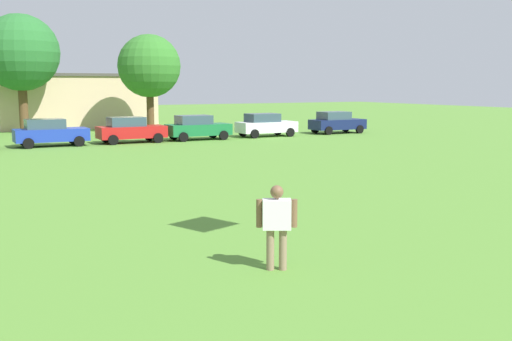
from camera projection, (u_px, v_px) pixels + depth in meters
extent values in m
plane|color=#568C33|center=(50.00, 165.00, 28.08)|extent=(160.00, 160.00, 0.00)
cylinder|color=#8C7259|center=(283.00, 249.00, 12.13)|extent=(0.16, 0.16, 0.85)
cylinder|color=#8C7259|center=(270.00, 249.00, 12.12)|extent=(0.16, 0.16, 0.85)
cube|color=white|center=(277.00, 214.00, 12.02)|extent=(0.65, 0.54, 0.60)
cylinder|color=brown|center=(294.00, 213.00, 12.02)|extent=(0.12, 0.12, 0.57)
cylinder|color=brown|center=(259.00, 213.00, 12.02)|extent=(0.12, 0.12, 0.57)
sphere|color=brown|center=(277.00, 192.00, 11.96)|extent=(0.27, 0.27, 0.27)
cube|color=#1E38AD|center=(51.00, 135.00, 36.61)|extent=(4.30, 1.80, 0.76)
cube|color=#334756|center=(45.00, 124.00, 36.35)|extent=(2.24, 1.58, 0.60)
cylinder|color=black|center=(73.00, 139.00, 38.13)|extent=(0.64, 0.22, 0.64)
cylinder|color=black|center=(79.00, 141.00, 36.56)|extent=(0.64, 0.22, 0.64)
cylinder|color=black|center=(24.00, 141.00, 36.77)|extent=(0.64, 0.22, 0.64)
cylinder|color=black|center=(28.00, 143.00, 35.19)|extent=(0.64, 0.22, 0.64)
cube|color=red|center=(132.00, 132.00, 38.87)|extent=(4.30, 1.80, 0.76)
cube|color=#334756|center=(126.00, 122.00, 38.61)|extent=(2.24, 1.58, 0.60)
cylinder|color=black|center=(149.00, 136.00, 40.39)|extent=(0.64, 0.22, 0.64)
cylinder|color=black|center=(158.00, 138.00, 38.82)|extent=(0.64, 0.22, 0.64)
cylinder|color=black|center=(106.00, 138.00, 39.02)|extent=(0.64, 0.22, 0.64)
cylinder|color=black|center=(113.00, 140.00, 37.45)|extent=(0.64, 0.22, 0.64)
cube|color=#196B38|center=(199.00, 130.00, 40.95)|extent=(4.30, 1.80, 0.76)
cube|color=#334756|center=(194.00, 120.00, 40.70)|extent=(2.24, 1.58, 0.60)
cylinder|color=black|center=(213.00, 133.00, 42.47)|extent=(0.64, 0.22, 0.64)
cylinder|color=black|center=(224.00, 135.00, 40.90)|extent=(0.64, 0.22, 0.64)
cylinder|color=black|center=(174.00, 135.00, 41.11)|extent=(0.64, 0.22, 0.64)
cylinder|color=black|center=(183.00, 137.00, 39.54)|extent=(0.64, 0.22, 0.64)
cube|color=white|center=(267.00, 127.00, 43.53)|extent=(4.30, 1.80, 0.76)
cube|color=#334756|center=(262.00, 118.00, 43.27)|extent=(2.24, 1.58, 0.60)
cylinder|color=black|center=(278.00, 131.00, 45.05)|extent=(0.64, 0.22, 0.64)
cylinder|color=black|center=(290.00, 132.00, 43.48)|extent=(0.64, 0.22, 0.64)
cylinder|color=black|center=(243.00, 132.00, 43.68)|extent=(0.64, 0.22, 0.64)
cylinder|color=black|center=(255.00, 134.00, 42.11)|extent=(0.64, 0.22, 0.64)
cube|color=#141E4C|center=(337.00, 124.00, 46.52)|extent=(4.30, 1.80, 0.76)
cube|color=#334756|center=(334.00, 116.00, 46.26)|extent=(2.24, 1.58, 0.60)
cylinder|color=black|center=(346.00, 128.00, 48.04)|extent=(0.64, 0.22, 0.64)
cylinder|color=black|center=(360.00, 129.00, 46.47)|extent=(0.64, 0.22, 0.64)
cylinder|color=black|center=(315.00, 129.00, 46.68)|extent=(0.64, 0.22, 0.64)
cylinder|color=black|center=(329.00, 131.00, 45.10)|extent=(0.64, 0.22, 0.64)
cylinder|color=brown|center=(24.00, 110.00, 46.18)|extent=(0.68, 0.68, 3.69)
sphere|color=#286B2D|center=(20.00, 52.00, 45.57)|extent=(5.82, 5.82, 5.82)
cylinder|color=brown|center=(150.00, 113.00, 47.47)|extent=(0.57, 0.57, 3.11)
sphere|color=#337528|center=(149.00, 66.00, 46.96)|extent=(4.91, 4.91, 4.91)
cube|color=beige|center=(75.00, 102.00, 53.37)|extent=(13.08, 6.97, 4.45)
cube|color=#4C4742|center=(74.00, 75.00, 53.04)|extent=(13.60, 7.25, 0.24)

